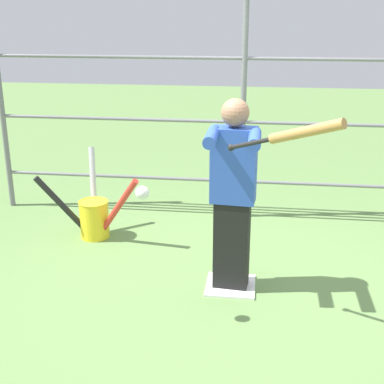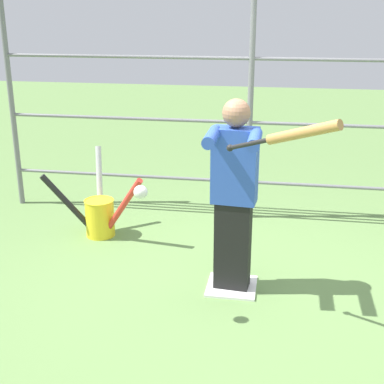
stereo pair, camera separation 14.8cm
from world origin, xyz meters
name	(u,v)px [view 2 (the right image)]	position (x,y,z in m)	size (l,w,h in m)	color
ground_plane	(232,287)	(0.00, 0.00, 0.00)	(24.00, 24.00, 0.00)	#608447
home_plate	(232,286)	(0.00, 0.00, 0.01)	(0.40, 0.40, 0.02)	white
fence_backstop	(251,91)	(0.00, -1.60, 1.38)	(5.35, 0.06, 2.75)	slate
batter	(234,192)	(0.00, 0.02, 0.84)	(0.40, 0.54, 1.55)	black
baseball_bat_swinging	(293,135)	(-0.40, 0.70, 1.46)	(0.71, 0.52, 0.33)	black
softball_in_flight	(141,192)	(0.58, 0.60, 1.00)	(0.10, 0.10, 0.10)	white
bat_bucket	(99,214)	(1.42, -0.84, 0.23)	(1.05, 0.62, 0.85)	yellow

